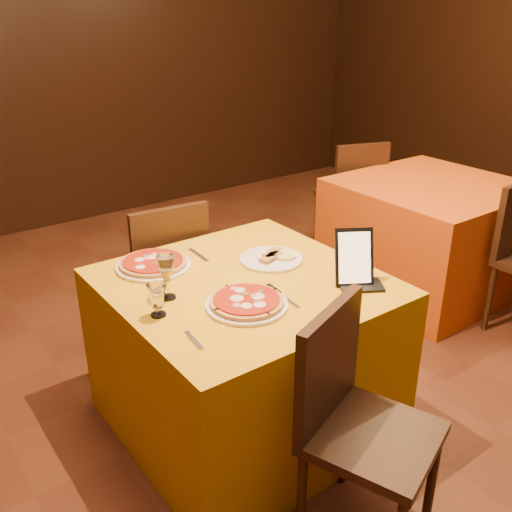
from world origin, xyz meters
TOP-DOWN VIEW (x-y plane):
  - floor at (0.00, 0.00)m, footprint 6.00×7.00m
  - wall_back at (0.00, 3.50)m, footprint 6.00×0.01m
  - main_table at (-0.54, 0.32)m, footprint 1.10×1.10m
  - side_table at (1.32, 0.75)m, footprint 1.10×1.10m
  - chair_main_near at (-0.54, -0.47)m, footprint 0.48×0.48m
  - chair_main_far at (-0.54, 1.13)m, footprint 0.46×0.46m
  - chair_side_far at (1.32, 1.53)m, footprint 0.46×0.46m
  - pizza_near at (-0.66, 0.12)m, footprint 0.33×0.33m
  - pizza_far at (-0.79, 0.67)m, footprint 0.34×0.34m
  - cutlet_dish at (-0.31, 0.41)m, footprint 0.29×0.29m
  - wine_glass at (-0.87, 0.37)m, footprint 0.10×0.10m
  - water_glass at (-0.97, 0.27)m, footprint 0.09×0.09m
  - tablet at (-0.17, 0.03)m, footprint 0.19×0.17m
  - knife at (-0.50, 0.08)m, footprint 0.03×0.19m
  - fork_near at (-0.95, 0.03)m, footprint 0.03×0.14m
  - fork_far at (-0.56, 0.66)m, footprint 0.03×0.18m

SIDE VIEW (x-z plane):
  - floor at x=0.00m, z-range -0.01..0.00m
  - main_table at x=-0.54m, z-range 0.00..0.75m
  - side_table at x=1.32m, z-range 0.00..0.75m
  - chair_main_near at x=-0.54m, z-range 0.00..0.91m
  - chair_main_far at x=-0.54m, z-range 0.00..0.91m
  - chair_side_far at x=1.32m, z-range 0.00..0.91m
  - knife at x=-0.50m, z-range 0.75..0.76m
  - fork_near at x=-0.95m, z-range 0.75..0.76m
  - fork_far at x=-0.56m, z-range 0.75..0.76m
  - cutlet_dish at x=-0.31m, z-range 0.75..0.78m
  - pizza_far at x=-0.79m, z-range 0.75..0.78m
  - pizza_near at x=-0.66m, z-range 0.75..0.78m
  - water_glass at x=-0.97m, z-range 0.75..0.88m
  - wine_glass at x=-0.87m, z-range 0.75..0.94m
  - tablet at x=-0.17m, z-range 0.75..0.99m
  - wall_back at x=0.00m, z-range 0.00..2.80m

